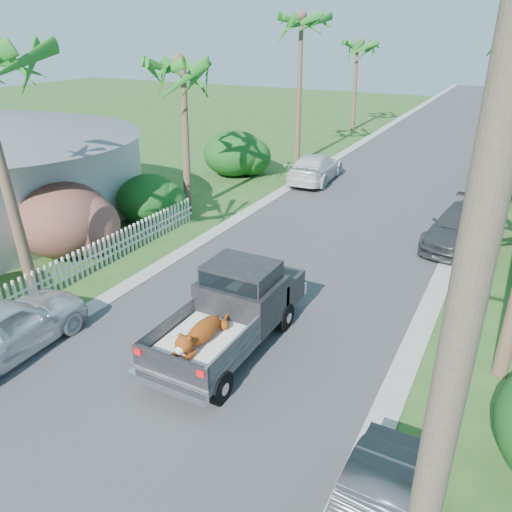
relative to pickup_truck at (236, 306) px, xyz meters
The scene contains 18 objects.
ground 4.25m from the pickup_truck, 92.39° to the right, with size 120.00×120.00×0.00m, color #2C5520.
road 20.89m from the pickup_truck, 90.47° to the left, with size 8.00×100.00×0.02m, color #38383A.
curb_left 21.37m from the pickup_truck, 102.09° to the left, with size 0.60×100.00×0.06m, color #A5A39E.
curb_right 21.30m from the pickup_truck, 78.81° to the left, with size 0.60×100.00×0.06m, color #A5A39E.
pickup_truck is the anchor object (origin of this frame).
parked_car_rm 10.25m from the pickup_truck, 66.01° to the left, with size 1.91×4.70×1.36m, color #333739.
parked_car_rf 17.56m from the pickup_truck, 74.04° to the left, with size 1.89×4.70×1.60m, color black.
parked_car_rd 21.39m from the pickup_truck, 77.33° to the left, with size 2.26×4.91×1.37m, color #AEB1B5.
parked_car_ln 5.70m from the pickup_truck, 144.82° to the right, with size 1.79×4.44×1.51m, color silver.
parked_car_lf 15.26m from the pickup_truck, 104.31° to the left, with size 1.97×4.85×1.41m, color silver.
palm_l_b 11.70m from the pickup_truck, 131.54° to the left, with size 4.40×4.40×7.40m.
palm_l_c 20.13m from the pickup_truck, 109.05° to the left, with size 4.40×4.40×9.20m.
palm_l_d 31.08m from the pickup_truck, 102.59° to the left, with size 4.40×4.40×7.70m.
shrub_l_b 8.19m from the pickup_truck, 166.80° to the left, with size 3.00×3.30×2.60m, color #B11947.
shrub_l_c 9.58m from the pickup_truck, 142.22° to the left, with size 2.40×2.64×2.00m, color #134518.
shrub_l_d 16.10m from the pickup_truck, 120.51° to the left, with size 3.20×3.52×2.40m, color #134518.
picket_fence 6.34m from the pickup_truck, 167.48° to the left, with size 0.10×11.00×1.00m, color white.
utility_pole_a 8.94m from the pickup_truck, 48.47° to the right, with size 1.60×0.26×9.00m.
Camera 1 is at (5.72, -5.23, 7.34)m, focal length 35.00 mm.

